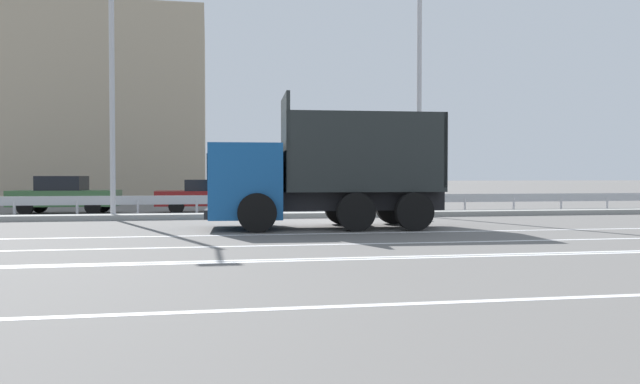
{
  "coord_description": "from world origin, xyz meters",
  "views": [
    {
      "loc": [
        -3.72,
        -19.96,
        1.49
      ],
      "look_at": [
        -0.16,
        -0.17,
        0.97
      ],
      "focal_mm": 35.0,
      "sensor_mm": 36.0,
      "label": 1
    }
  ],
  "objects_px": {
    "street_lamp_1": "(111,82)",
    "parked_car_3": "(211,196)",
    "parked_car_2": "(65,195)",
    "median_road_sign": "(373,179)",
    "street_lamp_2": "(421,62)",
    "dump_truck": "(299,183)"
  },
  "relations": [
    {
      "from": "dump_truck",
      "to": "street_lamp_1",
      "type": "relative_size",
      "value": 0.82
    },
    {
      "from": "street_lamp_2",
      "to": "parked_car_3",
      "type": "distance_m",
      "value": 9.8
    },
    {
      "from": "median_road_sign",
      "to": "parked_car_2",
      "type": "height_order",
      "value": "median_road_sign"
    },
    {
      "from": "dump_truck",
      "to": "parked_car_3",
      "type": "height_order",
      "value": "dump_truck"
    },
    {
      "from": "street_lamp_1",
      "to": "parked_car_2",
      "type": "height_order",
      "value": "street_lamp_1"
    },
    {
      "from": "parked_car_2",
      "to": "parked_car_3",
      "type": "xyz_separation_m",
      "value": [
        5.67,
        -0.24,
        -0.05
      ]
    },
    {
      "from": "median_road_sign",
      "to": "parked_car_3",
      "type": "relative_size",
      "value": 0.57
    },
    {
      "from": "street_lamp_1",
      "to": "parked_car_3",
      "type": "relative_size",
      "value": 1.85
    },
    {
      "from": "median_road_sign",
      "to": "street_lamp_2",
      "type": "bearing_deg",
      "value": -8.6
    },
    {
      "from": "street_lamp_1",
      "to": "parked_car_3",
      "type": "distance_m",
      "value": 6.35
    },
    {
      "from": "street_lamp_2",
      "to": "dump_truck",
      "type": "bearing_deg",
      "value": -140.36
    },
    {
      "from": "street_lamp_1",
      "to": "parked_car_2",
      "type": "distance_m",
      "value": 6.04
    },
    {
      "from": "dump_truck",
      "to": "street_lamp_2",
      "type": "relative_size",
      "value": 0.66
    },
    {
      "from": "median_road_sign",
      "to": "parked_car_3",
      "type": "distance_m",
      "value": 6.88
    },
    {
      "from": "street_lamp_2",
      "to": "parked_car_3",
      "type": "xyz_separation_m",
      "value": [
        -7.55,
        3.84,
        -4.94
      ]
    },
    {
      "from": "parked_car_3",
      "to": "parked_car_2",
      "type": "bearing_deg",
      "value": -93.58
    },
    {
      "from": "dump_truck",
      "to": "median_road_sign",
      "type": "xyz_separation_m",
      "value": [
        3.4,
        4.5,
        0.1
      ]
    },
    {
      "from": "parked_car_2",
      "to": "parked_car_3",
      "type": "height_order",
      "value": "parked_car_2"
    },
    {
      "from": "street_lamp_2",
      "to": "parked_car_3",
      "type": "bearing_deg",
      "value": 153.05
    },
    {
      "from": "street_lamp_2",
      "to": "parked_car_2",
      "type": "bearing_deg",
      "value": 162.84
    },
    {
      "from": "median_road_sign",
      "to": "street_lamp_2",
      "type": "xyz_separation_m",
      "value": [
        1.72,
        -0.26,
        4.25
      ]
    },
    {
      "from": "median_road_sign",
      "to": "parked_car_2",
      "type": "relative_size",
      "value": 0.62
    }
  ]
}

